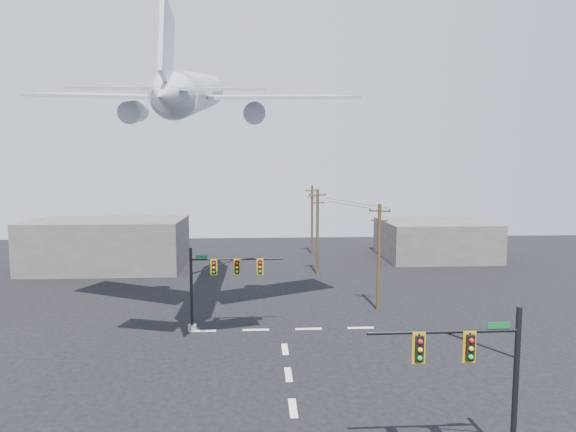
{
  "coord_description": "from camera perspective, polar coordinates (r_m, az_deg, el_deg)",
  "views": [
    {
      "loc": [
        -1.59,
        -23.33,
        12.22
      ],
      "look_at": [
        0.03,
        5.0,
        9.35
      ],
      "focal_mm": 30.0,
      "sensor_mm": 36.0,
      "label": 1
    }
  ],
  "objects": [
    {
      "name": "building_right",
      "position": [
        68.28,
        16.99,
        -2.67
      ],
      "size": [
        14.0,
        12.0,
        5.0
      ],
      "primitive_type": "cube",
      "color": "#625E56",
      "rests_on": "ground"
    },
    {
      "name": "power_lines",
      "position": [
        54.0,
        4.79,
        2.22
      ],
      "size": [
        5.32,
        27.18,
        0.25
      ],
      "color": "black"
    },
    {
      "name": "signal_mast_near",
      "position": [
        21.94,
        22.25,
        -17.84
      ],
      "size": [
        6.47,
        0.74,
        6.69
      ],
      "color": "gray",
      "rests_on": "ground"
    },
    {
      "name": "building_left",
      "position": [
        61.86,
        -20.58,
        -3.18
      ],
      "size": [
        18.0,
        10.0,
        6.0
      ],
      "primitive_type": "cube",
      "color": "#625E56",
      "rests_on": "ground"
    },
    {
      "name": "utility_pole_c",
      "position": [
        67.82,
        2.87,
        -0.3
      ],
      "size": [
        1.88,
        0.86,
        9.66
      ],
      "rotation": [
        0.0,
        0.0,
        0.38
      ],
      "color": "#4A361F",
      "rests_on": "ground"
    },
    {
      "name": "utility_pole_a",
      "position": [
        41.79,
        10.71,
        -4.56
      ],
      "size": [
        1.74,
        0.83,
        9.17
      ],
      "rotation": [
        0.0,
        0.0,
        -0.4
      ],
      "color": "#4A361F",
      "rests_on": "ground"
    },
    {
      "name": "ground",
      "position": [
        26.38,
        0.59,
        -21.82
      ],
      "size": [
        120.0,
        120.0,
        0.0
      ],
      "primitive_type": "plane",
      "color": "black",
      "rests_on": "ground"
    },
    {
      "name": "airliner",
      "position": [
        39.36,
        -11.02,
        14.1
      ],
      "size": [
        26.17,
        27.35,
        7.36
      ],
      "rotation": [
        0.0,
        -0.17,
        1.56
      ],
      "color": "#B7BDC4"
    },
    {
      "name": "lane_markings",
      "position": [
        31.2,
        -0.1,
        -17.27
      ],
      "size": [
        14.0,
        21.2,
        0.01
      ],
      "color": "silver",
      "rests_on": "ground"
    },
    {
      "name": "signal_mast_far",
      "position": [
        36.62,
        -8.66,
        -7.89
      ],
      "size": [
        7.16,
        0.69,
        6.32
      ],
      "color": "gray",
      "rests_on": "ground"
    },
    {
      "name": "utility_pole_b",
      "position": [
        54.75,
        3.51,
        -1.69
      ],
      "size": [
        1.98,
        0.39,
        9.79
      ],
      "rotation": [
        0.0,
        0.0,
        0.13
      ],
      "color": "#4A361F",
      "rests_on": "ground"
    }
  ]
}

